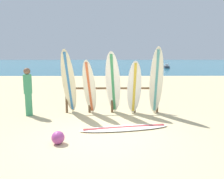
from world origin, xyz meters
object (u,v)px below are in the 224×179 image
object	(u,v)px
surfboard_leaning_far_left	(69,83)
beachgoer_standing	(28,90)
surfboard_leaning_left	(89,87)
surfboard_leaning_center	(134,88)
surfboard_lying_on_sand	(125,128)
small_boat_offshore	(167,67)
surfboard_rack	(112,95)
surfboard_leaning_center_right	(156,81)
surfboard_leaning_center_left	(113,83)
beach_ball	(58,138)

from	to	relation	value
surfboard_leaning_far_left	beachgoer_standing	distance (m)	1.52
surfboard_leaning_left	surfboard_leaning_center	world-z (taller)	surfboard_leaning_left
surfboard_lying_on_sand	small_boat_offshore	size ratio (longest dim) A/B	1.17
surfboard_rack	surfboard_leaning_left	world-z (taller)	surfboard_leaning_left
surfboard_leaning_center	small_boat_offshore	bearing A→B (deg)	73.46
beachgoer_standing	surfboard_leaning_center_right	bearing A→B (deg)	0.13
surfboard_leaning_center_left	surfboard_lying_on_sand	bearing A→B (deg)	-78.50
surfboard_leaning_far_left	surfboard_leaning_center_right	distance (m)	3.20
small_boat_offshore	surfboard_leaning_left	bearing A→B (deg)	-109.43
surfboard_leaning_center_left	small_boat_offshore	xyz separation A→B (m)	(9.58, 29.63, -0.93)
surfboard_leaning_far_left	small_boat_offshore	xyz separation A→B (m)	(11.19, 29.68, -0.97)
surfboard_lying_on_sand	small_boat_offshore	xyz separation A→B (m)	(9.24, 31.27, 0.22)
surfboard_leaning_center	surfboard_lying_on_sand	size ratio (longest dim) A/B	0.73
surfboard_rack	surfboard_leaning_center	distance (m)	0.93
surfboard_rack	surfboard_leaning_center_left	world-z (taller)	surfboard_leaning_center_left
small_boat_offshore	surfboard_leaning_far_left	bearing A→B (deg)	-110.67
surfboard_leaning_center_left	surfboard_leaning_center	world-z (taller)	surfboard_leaning_center_left
surfboard_rack	small_boat_offshore	xyz separation A→B (m)	(9.61, 29.31, -0.44)
surfboard_rack	surfboard_lying_on_sand	distance (m)	2.11
surfboard_lying_on_sand	small_boat_offshore	world-z (taller)	small_boat_offshore
surfboard_leaning_center_right	surfboard_leaning_center_left	bearing A→B (deg)	177.77
surfboard_leaning_left	beach_ball	world-z (taller)	surfboard_leaning_left
beach_ball	surfboard_leaning_center_right	bearing A→B (deg)	41.85
surfboard_leaning_far_left	surfboard_leaning_center_right	xyz separation A→B (m)	(3.20, -0.01, 0.04)
surfboard_leaning_left	surfboard_lying_on_sand	size ratio (longest dim) A/B	0.74
surfboard_leaning_center	surfboard_leaning_center_right	distance (m)	0.84
surfboard_leaning_center	surfboard_leaning_left	bearing A→B (deg)	-178.72
surfboard_leaning_center	small_boat_offshore	size ratio (longest dim) A/B	0.85
surfboard_leaning_center	surfboard_leaning_center_right	bearing A→B (deg)	-7.22
surfboard_leaning_left	surfboard_leaning_center_left	size ratio (longest dim) A/B	0.88
surfboard_leaning_center_right	beachgoer_standing	world-z (taller)	surfboard_leaning_center_right
surfboard_rack	beachgoer_standing	xyz separation A→B (m)	(-3.09, -0.39, 0.28)
surfboard_leaning_left	surfboard_lying_on_sand	xyz separation A→B (m)	(1.21, -1.65, -1.00)
surfboard_rack	surfboard_leaning_center	xyz separation A→B (m)	(0.82, -0.28, 0.33)
surfboard_leaning_center_left	surfboard_rack	bearing A→B (deg)	95.43
surfboard_rack	surfboard_leaning_center_left	xyz separation A→B (m)	(0.03, -0.32, 0.49)
beach_ball	small_boat_offshore	bearing A→B (deg)	71.23
surfboard_leaning_center	beach_ball	world-z (taller)	surfboard_leaning_center
surfboard_leaning_far_left	surfboard_lying_on_sand	world-z (taller)	surfboard_leaning_far_left
surfboard_leaning_left	surfboard_leaning_center_left	bearing A→B (deg)	-0.10
surfboard_leaning_far_left	surfboard_leaning_center_left	distance (m)	1.62
surfboard_leaning_center_left	small_boat_offshore	distance (m)	31.15
surfboard_leaning_center	surfboard_leaning_center_right	size ratio (longest dim) A/B	0.80
surfboard_leaning_center_right	surfboard_lying_on_sand	size ratio (longest dim) A/B	0.91
surfboard_leaning_center	beach_ball	bearing A→B (deg)	-128.41
beachgoer_standing	surfboard_leaning_left	bearing A→B (deg)	1.89
surfboard_leaning_center_right	surfboard_rack	bearing A→B (deg)	166.65
surfboard_leaning_far_left	surfboard_leaning_center_right	size ratio (longest dim) A/B	0.97
surfboard_leaning_center_right	small_boat_offshore	bearing A→B (deg)	74.94
small_boat_offshore	surfboard_lying_on_sand	bearing A→B (deg)	-106.46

